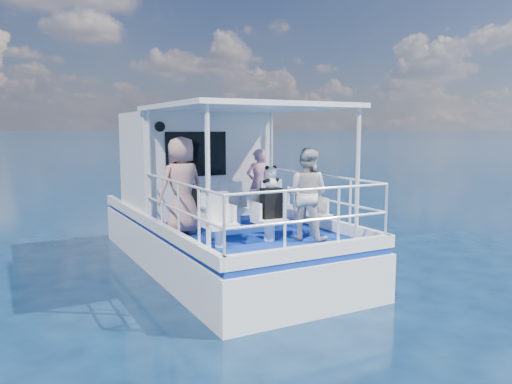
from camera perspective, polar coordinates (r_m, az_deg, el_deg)
ground at (r=9.56m, az=-1.79°, el=-9.54°), size 2000.00×2000.00×0.00m
hull at (r=10.43m, az=-4.26°, el=-8.12°), size 3.00×7.00×1.60m
deck at (r=10.24m, az=-4.30°, el=-3.53°), size 2.90×6.90×0.10m
cabin at (r=11.29m, az=-7.04°, el=3.33°), size 2.85×2.00×2.20m
canopy at (r=8.98m, az=-1.30°, el=9.67°), size 3.00×3.20×0.08m
canopy_posts at (r=8.96m, az=-1.13°, el=2.38°), size 2.77×2.97×2.20m
railings at (r=8.75m, az=-0.15°, el=-1.69°), size 2.84×3.59×1.00m
seat_port_fwd at (r=9.13m, az=-7.45°, el=-3.35°), size 0.48×0.46×0.38m
seat_center_fwd at (r=9.48m, az=-2.36°, el=-2.90°), size 0.48×0.46×0.38m
seat_stbd_fwd at (r=9.90m, az=2.34°, el=-2.47°), size 0.48×0.46×0.38m
seat_port_aft at (r=7.95m, az=-4.12°, el=-4.89°), size 0.48×0.46×0.38m
seat_center_aft at (r=8.35m, az=1.55°, el=-4.29°), size 0.48×0.46×0.38m
seat_stbd_aft at (r=8.82m, az=6.64°, el=-3.71°), size 0.48×0.46×0.38m
passenger_port_fwd at (r=8.88m, az=-8.50°, el=0.72°), size 0.72×0.57×1.72m
passenger_stbd_fwd at (r=10.43m, az=0.24°, el=0.97°), size 0.54×0.36×1.44m
passenger_stbd_aft at (r=8.39m, az=5.79°, el=-0.24°), size 0.93×0.95×1.54m
backpack_port at (r=8.99m, az=-7.52°, el=-0.87°), size 0.34×0.19×0.44m
backpack_center at (r=8.27m, az=1.75°, el=-1.28°), size 0.34×0.19×0.50m
compact_camera at (r=8.96m, az=-7.48°, el=0.74°), size 0.11×0.06×0.06m
panda at (r=8.20m, az=1.70°, el=1.72°), size 0.24×0.20×0.37m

